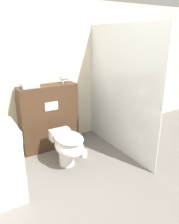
# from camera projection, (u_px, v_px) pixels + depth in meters

# --- Properties ---
(ground_plane) EXTENTS (12.00, 12.00, 0.00)m
(ground_plane) POSITION_uv_depth(u_px,v_px,m) (119.00, 195.00, 2.77)
(ground_plane) COLOR slate
(wall_back) EXTENTS (8.00, 0.06, 2.50)m
(wall_back) POSITION_uv_depth(u_px,v_px,m) (56.00, 75.00, 3.88)
(wall_back) COLOR beige
(wall_back) RESTS_ON ground_plane
(partition_panel) EXTENTS (0.99, 0.32, 1.13)m
(partition_panel) POSITION_uv_depth(u_px,v_px,m) (49.00, 117.00, 3.78)
(partition_panel) COLOR #3D2819
(partition_panel) RESTS_ON ground_plane
(shower_glass) EXTENTS (0.04, 1.78, 2.09)m
(shower_glass) POSITION_uv_depth(u_px,v_px,m) (120.00, 92.00, 3.55)
(shower_glass) COLOR silver
(shower_glass) RESTS_ON ground_plane
(toilet) EXTENTS (0.40, 0.70, 0.52)m
(toilet) POSITION_uv_depth(u_px,v_px,m) (68.00, 146.00, 3.28)
(toilet) COLOR white
(toilet) RESTS_ON ground_plane
(hair_drier) EXTENTS (0.17, 0.08, 0.13)m
(hair_drier) POSITION_uv_depth(u_px,v_px,m) (65.00, 78.00, 3.73)
(hair_drier) COLOR #B7B7BC
(hair_drier) RESTS_ON partition_panel
(folded_towel) EXTENTS (0.27, 0.17, 0.06)m
(folded_towel) POSITION_uv_depth(u_px,v_px,m) (30.00, 86.00, 3.42)
(folded_towel) COLOR #8C9EAD
(folded_towel) RESTS_ON partition_panel
(spare_toilet_roll) EXTENTS (0.11, 0.11, 0.11)m
(spare_toilet_roll) POSITION_uv_depth(u_px,v_px,m) (84.00, 153.00, 3.64)
(spare_toilet_roll) COLOR white
(spare_toilet_roll) RESTS_ON ground_plane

